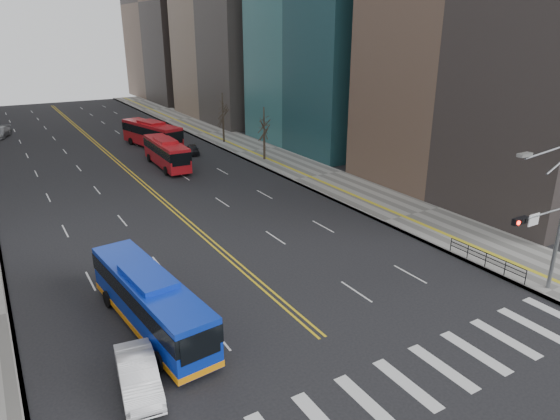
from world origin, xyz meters
TOP-DOWN VIEW (x-y plane):
  - ground at (0.00, 0.00)m, footprint 220.00×220.00m
  - sidewalk_right at (17.50, 45.00)m, footprint 7.00×130.00m
  - crosswalk at (0.00, 0.00)m, footprint 26.70×4.00m
  - centerline at (0.00, 55.00)m, footprint 0.55×100.00m
  - signal_mast at (13.77, 2.00)m, footprint 5.37×0.37m
  - pedestrian_railing at (14.30, 6.00)m, footprint 0.06×6.06m
  - street_trees at (-7.18, 34.55)m, footprint 35.20×47.20m
  - blue_bus at (-7.46, 10.61)m, footprint 3.59×11.59m
  - red_bus_near at (4.52, 43.16)m, footprint 2.89×10.67m
  - red_bus_far at (6.22, 54.22)m, footprint 5.23×11.93m
  - car_white at (-9.51, 6.00)m, footprint 2.29×4.95m
  - car_dark_mid at (9.56, 47.74)m, footprint 2.35×3.85m
  - car_silver at (-11.48, 73.02)m, footprint 3.78×5.64m
  - car_dark_far at (8.97, 64.96)m, footprint 3.04×4.35m

SIDE VIEW (x-z plane):
  - ground at x=0.00m, z-range 0.00..0.00m
  - crosswalk at x=0.00m, z-range 0.00..0.01m
  - centerline at x=0.00m, z-range 0.00..0.01m
  - sidewalk_right at x=17.50m, z-range 0.00..0.15m
  - car_dark_far at x=8.97m, z-range 0.00..1.10m
  - car_dark_mid at x=9.56m, z-range 0.00..1.22m
  - car_silver at x=-11.48m, z-range 0.00..1.52m
  - car_white at x=-9.51m, z-range 0.00..1.57m
  - pedestrian_railing at x=14.30m, z-range 0.31..1.33m
  - blue_bus at x=-7.46m, z-range 0.08..3.42m
  - red_bus_near at x=4.52m, z-range 0.19..3.58m
  - red_bus_far at x=6.22m, z-range 0.20..3.88m
  - signal_mast at x=13.77m, z-range 0.16..9.55m
  - street_trees at x=-7.18m, z-range 1.07..8.67m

